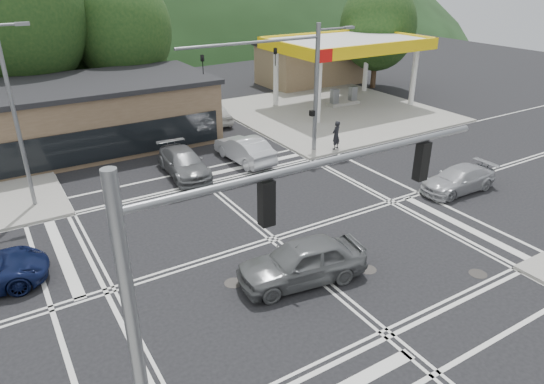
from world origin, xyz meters
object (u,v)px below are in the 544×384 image
car_queue_b (215,113)px  car_northbound (184,163)px  car_queue_a (244,149)px  pedestrian (336,135)px  car_grey_center (302,261)px  car_silver_east (458,179)px

car_queue_b → car_northbound: car_queue_b is taller
car_queue_a → pedestrian: size_ratio=2.58×
car_queue_b → pedestrian: bearing=118.1°
car_grey_center → car_northbound: bearing=-171.9°
car_queue_a → car_northbound: 3.99m
car_silver_east → car_northbound: (-11.68, 9.79, 0.07)m
car_queue_b → car_grey_center: bearing=79.7°
car_grey_center → car_silver_east: (11.84, 2.40, -0.19)m
car_queue_b → car_northbound: size_ratio=0.86×
car_queue_a → car_northbound: car_queue_a is taller
car_queue_a → pedestrian: pedestrian is taller
car_grey_center → car_queue_a: (4.16, 12.19, -0.05)m
car_grey_center → car_queue_a: bearing=170.1°
car_queue_b → pedestrian: pedestrian is taller
car_silver_east → pedestrian: bearing=-166.6°
car_queue_a → car_queue_b: (1.99, 8.38, -0.07)m
car_silver_east → car_queue_b: car_queue_b is taller
pedestrian → car_grey_center: bearing=28.5°
car_queue_b → car_queue_a: bearing=83.0°
car_grey_center → car_silver_east: size_ratio=1.11×
car_grey_center → pedestrian: pedestrian is taller
car_queue_a → pedestrian: bearing=162.2°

